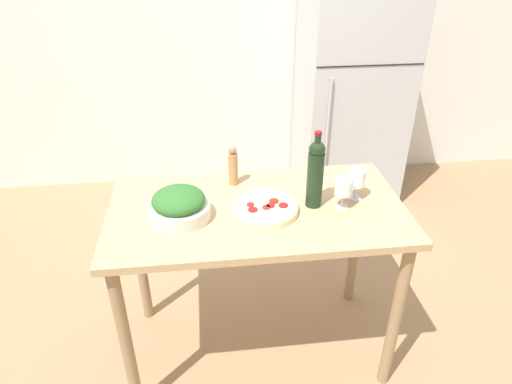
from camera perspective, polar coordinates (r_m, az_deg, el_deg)
ground_plane at (r=2.70m, az=0.10°, el=-18.50°), size 14.00×14.00×0.00m
wall_back at (r=3.87m, az=-3.81°, el=19.59°), size 6.40×0.08×2.60m
refrigerator at (r=3.79m, az=11.74°, el=11.30°), size 0.79×0.72×1.65m
prep_counter at (r=2.16m, az=0.12°, el=-4.76°), size 1.36×0.73×0.91m
wine_bottle at (r=2.04m, az=7.44°, el=2.45°), size 0.07×0.07×0.37m
wine_glass_near at (r=2.08m, az=10.88°, el=0.50°), size 0.08×0.08×0.15m
wine_glass_far at (r=2.16m, az=12.47°, el=1.58°), size 0.08×0.08×0.15m
pepper_mill at (r=2.24m, az=-2.89°, el=3.20°), size 0.05×0.05×0.20m
salad_bowl at (r=2.02m, az=-9.62°, el=-1.64°), size 0.27×0.27×0.14m
homemade_pizza at (r=2.05m, az=1.05°, el=-2.00°), size 0.31×0.31×0.04m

